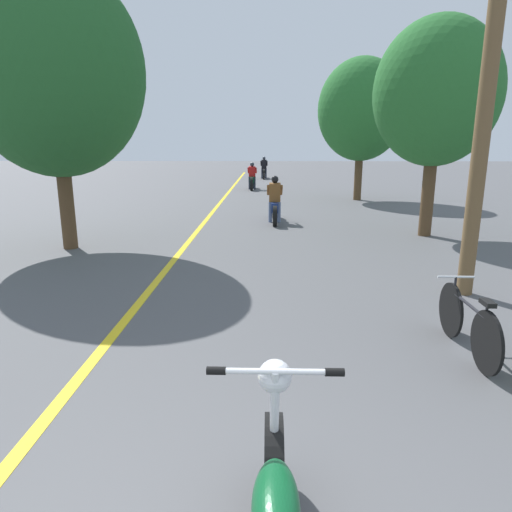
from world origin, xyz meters
The scene contains 9 objects.
lane_stripe_center centered at (-1.70, 12.51, 0.00)m, with size 0.14×48.00×0.01m, color yellow.
utility_pole centered at (3.41, 5.72, 2.85)m, with size 1.10×0.24×5.52m.
roadside_tree_right_near centered at (4.34, 10.48, 3.53)m, with size 3.08×2.77×5.32m.
roadside_tree_right_far centered at (4.02, 18.14, 3.65)m, with size 3.55×3.20×5.71m.
roadside_tree_left centered at (-4.30, 8.77, 3.81)m, with size 3.83×3.45×6.03m.
motorcycle_rider_lead centered at (0.44, 12.48, 0.53)m, with size 0.50×2.08×1.40m.
motorcycle_rider_mid centered at (-0.59, 22.50, 0.52)m, with size 0.50×2.06×1.38m.
motorcycle_rider_far centered at (-0.05, 29.92, 0.54)m, with size 0.50×2.22×1.46m.
bicycle_parked centered at (2.52, 3.56, 0.37)m, with size 0.44×1.64×0.80m.
Camera 1 is at (0.24, -1.35, 2.36)m, focal length 32.00 mm.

